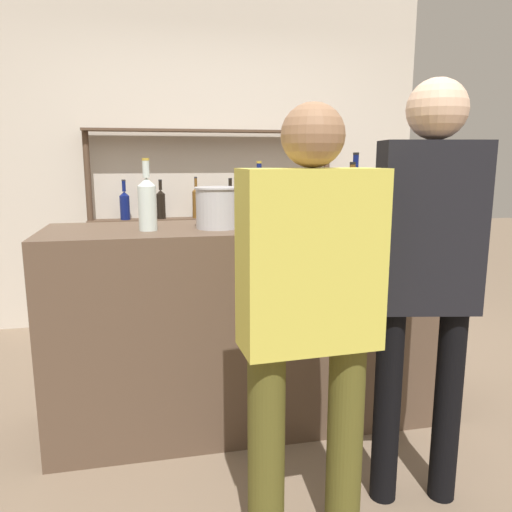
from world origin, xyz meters
The scene contains 13 objects.
ground_plane centered at (0.00, 0.00, 0.00)m, with size 16.00×16.00×0.00m, color #7A6651.
bar_counter centered at (0.00, 0.00, 0.53)m, with size 2.11×0.62×1.07m, color brown.
back_wall centered at (0.00, 1.91, 1.40)m, with size 3.71×0.12×2.80m, color beige.
back_shelf centered at (0.00, 1.73, 1.09)m, with size 2.07×0.18×1.64m.
counter_bottle_0 centered at (0.45, -0.15, 1.19)m, with size 0.07×0.07×0.32m.
counter_bottle_1 centered at (0.64, -0.06, 1.20)m, with size 0.08×0.08×0.35m.
counter_bottle_2 centered at (0.52, -0.05, 1.21)m, with size 0.08×0.08×0.37m.
counter_bottle_3 centered at (-0.54, -0.07, 1.20)m, with size 0.09×0.09×0.34m.
counter_bottle_4 centered at (0.05, 0.15, 1.19)m, with size 0.07×0.07×0.33m.
wine_glass centered at (0.65, -0.20, 1.17)m, with size 0.08×0.08×0.14m.
ice_bucket centered at (-0.21, -0.06, 1.17)m, with size 0.22×0.22×0.20m.
customer_right centered at (0.51, -0.79, 1.02)m, with size 0.41×0.24×1.70m.
customer_center centered at (-0.01, -0.93, 0.92)m, with size 0.48×0.23×1.59m.
Camera 1 is at (-0.53, -2.50, 1.41)m, focal length 35.00 mm.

